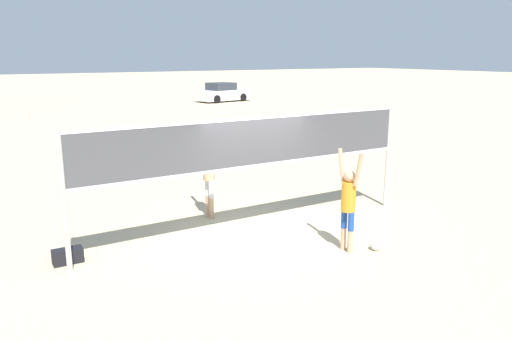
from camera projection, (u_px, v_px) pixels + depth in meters
The scene contains 7 objects.
ground_plane at pixel (256, 233), 10.83m from camera, with size 200.00×200.00×0.00m, color #C6B28C.
volleyball_net at pixel (256, 149), 10.41m from camera, with size 7.84×0.10×2.53m.
player_spiker at pixel (348, 199), 9.61m from camera, with size 0.28×0.69×2.02m.
player_blocker at pixel (209, 168), 11.59m from camera, with size 0.28×0.72×2.27m.
volleyball at pixel (376, 245), 9.85m from camera, with size 0.22×0.22×0.22m.
gear_bag at pixel (68, 256), 9.24m from camera, with size 0.54×0.26×0.28m.
parked_car_near at pixel (223, 93), 40.94m from camera, with size 4.66×2.62×1.54m.
Camera 1 is at (-5.33, -8.74, 3.78)m, focal length 35.00 mm.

